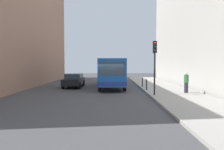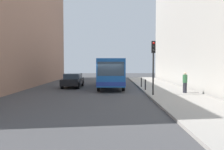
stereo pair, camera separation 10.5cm
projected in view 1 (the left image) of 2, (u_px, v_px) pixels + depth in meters
ground_plane at (108, 92)px, 20.32m from camera, size 80.00×80.00×0.00m
sidewalk at (169, 91)px, 20.34m from camera, size 4.40×40.00×0.15m
building_right at (218, 9)px, 23.94m from camera, size 7.00×32.00×16.54m
bus at (111, 71)px, 25.07m from camera, size 2.56×11.02×3.00m
car_beside_bus at (73, 80)px, 24.59m from camera, size 1.91×4.43×1.48m
traffic_light at (154, 58)px, 17.43m from camera, size 0.28×0.33×4.10m
bollard_near at (146, 85)px, 20.91m from camera, size 0.11×0.11×0.95m
bollard_mid at (141, 82)px, 23.77m from camera, size 0.11×0.11×0.95m
pedestrian_near_signal at (185, 82)px, 18.85m from camera, size 0.38×0.38×1.71m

